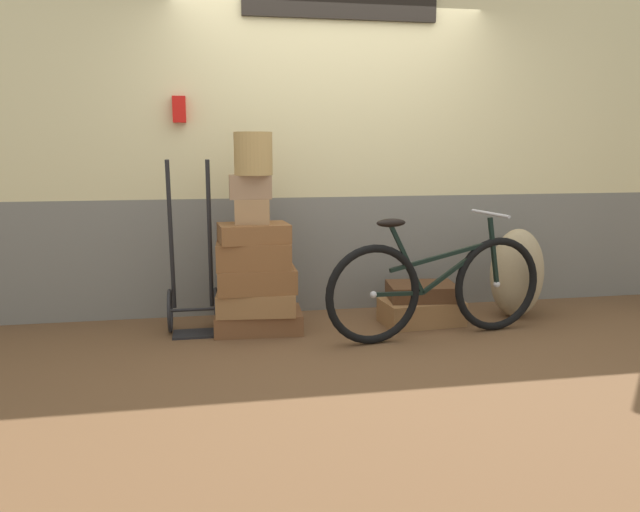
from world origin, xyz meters
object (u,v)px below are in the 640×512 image
at_px(suitcase_4, 254,233).
at_px(suitcase_7, 421,312).
at_px(suitcase_8, 422,291).
at_px(wicker_basket, 253,154).
at_px(suitcase_5, 252,212).
at_px(suitcase_2, 256,279).
at_px(suitcase_1, 256,302).
at_px(luggage_trolley, 193,294).
at_px(suitcase_6, 250,187).
at_px(burlap_sack, 517,273).
at_px(suitcase_3, 254,255).
at_px(bicycle, 437,287).
at_px(suitcase_0, 258,320).

xyz_separation_m(suitcase_4, suitcase_7, (1.31, -0.01, -0.66)).
relative_size(suitcase_8, wicker_basket, 1.71).
height_order(suitcase_4, suitcase_7, suitcase_4).
bearing_deg(suitcase_4, suitcase_5, -135.69).
xyz_separation_m(suitcase_2, wicker_basket, (-0.00, 0.01, 0.93)).
height_order(suitcase_4, wicker_basket, wicker_basket).
bearing_deg(suitcase_8, suitcase_4, -171.74).
bearing_deg(suitcase_7, suitcase_1, 174.25).
relative_size(suitcase_4, luggage_trolley, 0.39).
bearing_deg(luggage_trolley, suitcase_6, -9.18).
height_order(suitcase_5, luggage_trolley, luggage_trolley).
height_order(suitcase_2, suitcase_8, suitcase_2).
bearing_deg(burlap_sack, suitcase_5, -178.74).
distance_m(suitcase_6, luggage_trolley, 0.92).
height_order(suitcase_5, burlap_sack, suitcase_5).
xyz_separation_m(suitcase_3, suitcase_4, (0.00, -0.00, 0.17)).
height_order(suitcase_8, wicker_basket, wicker_basket).
xyz_separation_m(suitcase_3, wicker_basket, (0.01, 0.01, 0.74)).
height_order(suitcase_6, bicycle, suitcase_6).
relative_size(suitcase_1, luggage_trolley, 0.45).
bearing_deg(suitcase_3, luggage_trolley, 169.98).
bearing_deg(suitcase_2, suitcase_0, 74.96).
distance_m(suitcase_3, luggage_trolley, 0.56).
relative_size(suitcase_4, suitcase_5, 2.03).
height_order(suitcase_2, bicycle, bicycle).
distance_m(suitcase_0, suitcase_8, 1.31).
xyz_separation_m(suitcase_0, bicycle, (1.27, -0.40, 0.30)).
height_order(suitcase_3, burlap_sack, burlap_sack).
bearing_deg(suitcase_7, suitcase_4, 174.26).
height_order(suitcase_6, suitcase_7, suitcase_6).
relative_size(suitcase_8, luggage_trolley, 0.41).
relative_size(burlap_sack, bicycle, 0.42).
xyz_separation_m(suitcase_8, bicycle, (-0.03, -0.38, 0.13)).
height_order(suitcase_0, suitcase_3, suitcase_3).
height_order(suitcase_5, suitcase_8, suitcase_5).
bearing_deg(suitcase_4, bicycle, -20.07).
xyz_separation_m(suitcase_0, wicker_basket, (-0.02, -0.03, 1.26)).
bearing_deg(suitcase_0, suitcase_6, -166.59).
distance_m(suitcase_1, suitcase_8, 1.32).
height_order(suitcase_4, suitcase_6, suitcase_6).
bearing_deg(bicycle, suitcase_4, 164.89).
bearing_deg(suitcase_1, suitcase_3, 179.24).
distance_m(suitcase_5, suitcase_7, 1.55).
distance_m(suitcase_3, suitcase_6, 0.50).
bearing_deg(suitcase_2, wicker_basket, 108.99).
distance_m(suitcase_0, luggage_trolley, 0.53).
bearing_deg(bicycle, suitcase_5, 165.28).
relative_size(suitcase_3, suitcase_5, 2.18).
relative_size(suitcase_2, wicker_basket, 1.87).
distance_m(suitcase_4, wicker_basket, 0.58).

